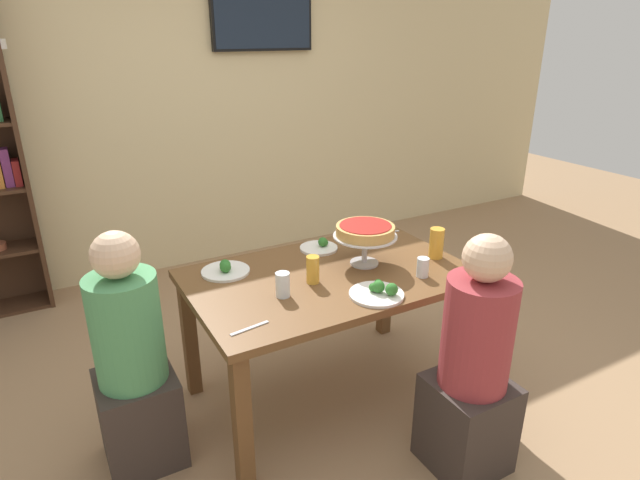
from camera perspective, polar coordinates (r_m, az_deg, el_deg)
ground_plane at (r=3.09m, az=0.94°, el=-16.14°), size 12.00×12.00×0.00m
rear_partition at (r=4.50m, az=-13.60°, el=14.84°), size 8.00×0.12×2.80m
dining_table at (r=2.74m, az=1.02°, el=-5.51°), size 1.42×0.90×0.74m
television at (r=4.59m, az=-6.23°, el=22.89°), size 0.86×0.05×0.52m
diner_head_west at (r=2.55m, az=-19.51°, el=-13.10°), size 0.34×0.34×1.15m
diner_near_right at (r=2.48m, az=16.12°, el=-13.78°), size 0.34×0.34×1.15m
deep_dish_pizza_stand at (r=2.75m, az=4.90°, el=0.78°), size 0.34×0.34×0.22m
salad_plate_near_diner at (r=2.74m, az=-10.17°, el=-3.18°), size 0.25×0.25×0.07m
salad_plate_far_diner at (r=2.49m, az=6.36°, el=-5.57°), size 0.26×0.26×0.07m
salad_plate_spare at (r=2.99m, az=-0.01°, el=-0.71°), size 0.21×0.21×0.07m
beer_glass_amber_tall at (r=2.77m, az=16.38°, el=-2.04°), size 0.06×0.06×0.16m
beer_glass_amber_short at (r=2.93m, az=12.46°, el=-0.33°), size 0.08×0.08×0.17m
beer_glass_amber_spare at (r=2.58m, az=-0.78°, el=-3.21°), size 0.06×0.06×0.14m
water_glass_clear_near at (r=2.46m, az=-4.05°, el=-4.83°), size 0.07×0.07×0.12m
water_glass_clear_far at (r=3.13m, az=5.55°, el=1.08°), size 0.07×0.07×0.12m
water_glass_clear_spare at (r=2.70m, az=11.04°, el=-2.91°), size 0.06×0.06×0.10m
cutlery_fork_near at (r=2.25m, az=-7.61°, el=-9.42°), size 0.18×0.04×0.00m
cutlery_knife_near at (r=3.27m, az=7.02°, el=0.91°), size 0.17×0.08×0.00m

